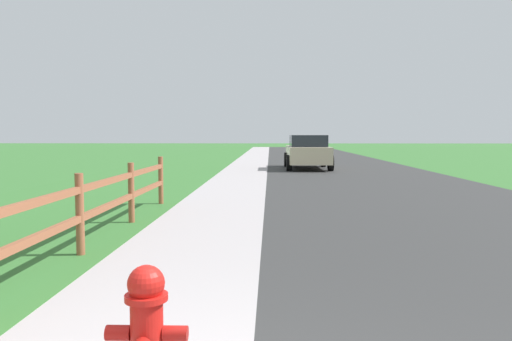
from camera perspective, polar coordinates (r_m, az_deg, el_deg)
name	(u,v)px	position (r m, az deg, el deg)	size (l,w,h in m)	color
ground_plane	(268,164)	(27.16, 1.37, 0.80)	(120.00, 120.00, 0.00)	#356E30
road_asphalt	(328,162)	(29.36, 8.24, 1.02)	(7.00, 66.00, 0.01)	#323232
curb_concrete	(217,161)	(29.33, -4.48, 1.04)	(6.00, 66.00, 0.01)	#ABA3A4
grass_verge	(191,161)	(29.53, -7.38, 1.05)	(5.00, 66.00, 0.00)	#356E30
fire_hydrant	(147,338)	(3.02, -12.36, -18.11)	(0.46, 0.39, 0.86)	red
rail_fence	(80,208)	(6.95, -19.45, -4.03)	(0.11, 9.80, 1.08)	brown
parked_suv_beige	(307,152)	(23.11, 5.88, 2.15)	(2.04, 4.58, 1.55)	#C6B793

